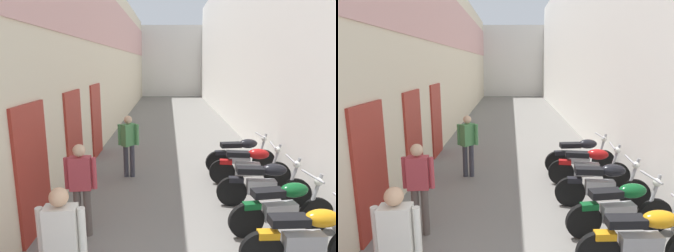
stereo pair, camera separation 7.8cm
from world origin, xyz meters
The scene contains 12 objects.
ground_plane centered at (0.00, 10.30, 0.00)m, with size 40.59×40.59×0.00m, color slate.
building_left centered at (-2.73, 12.22, 3.09)m, with size 0.45×24.59×6.13m.
building_right centered at (2.74, 12.29, 3.60)m, with size 0.45×24.59×7.20m.
building_far_end centered at (0.00, 25.59, 2.96)m, with size 8.07×2.00×5.92m, color silver.
motorcycle_second centered at (1.60, 2.44, 0.50)m, with size 1.85×0.58×1.04m.
motorcycle_third centered at (1.60, 3.33, 0.50)m, with size 1.84×0.58×1.04m.
motorcycle_fourth centered at (1.60, 4.31, 0.50)m, with size 1.85×0.58×1.04m.
motorcycle_fifth centered at (1.60, 5.36, 0.50)m, with size 1.84×0.58×1.04m.
motorcycle_sixth centered at (1.60, 6.21, 0.50)m, with size 1.85×0.58×1.04m.
pedestrian_by_doorway centered at (-1.43, 1.64, 0.92)m, with size 0.52×0.23×1.57m.
pedestrian_mid_alley centered at (-1.71, 3.31, 0.92)m, with size 0.52×0.23×1.57m.
pedestrian_further_down centered at (-1.29, 5.93, 0.92)m, with size 0.52×0.39×1.57m.
Camera 1 is at (-0.31, -1.20, 2.82)m, focal length 31.84 mm.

